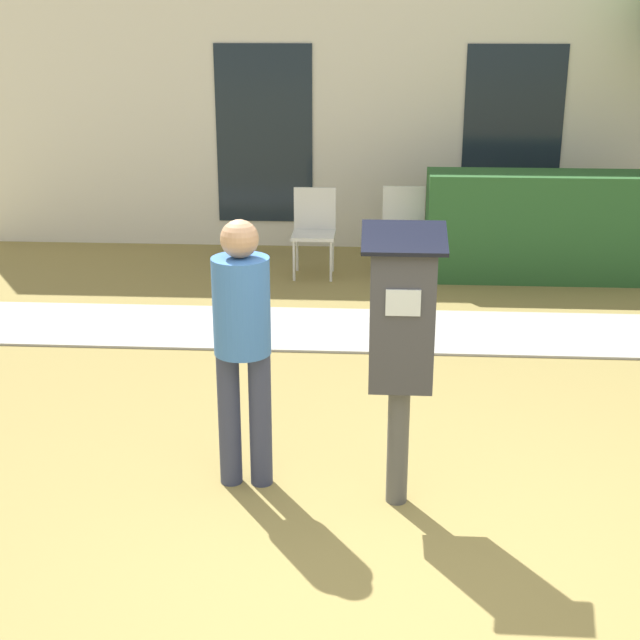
% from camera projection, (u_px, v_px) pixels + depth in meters
% --- Properties ---
extents(ground_plane, '(40.00, 40.00, 0.00)m').
position_uv_depth(ground_plane, '(392.00, 573.00, 4.41)').
color(ground_plane, olive).
extents(sidewalk, '(12.00, 1.10, 0.02)m').
position_uv_depth(sidewalk, '(387.00, 330.00, 7.73)').
color(sidewalk, '#A3A099').
rests_on(sidewalk, ground).
extents(building_facade, '(10.00, 0.26, 3.20)m').
position_uv_depth(building_facade, '(388.00, 108.00, 10.09)').
color(building_facade, silver).
rests_on(building_facade, ground).
extents(parking_meter, '(0.44, 0.31, 1.59)m').
position_uv_depth(parking_meter, '(401.00, 332.00, 4.73)').
color(parking_meter, '#4C4C4C').
rests_on(parking_meter, ground).
extents(person_standing, '(0.32, 0.32, 1.58)m').
position_uv_depth(person_standing, '(242.00, 334.00, 4.96)').
color(person_standing, '#333851').
rests_on(person_standing, ground).
extents(outdoor_chair_left, '(0.44, 0.44, 0.90)m').
position_uv_depth(outdoor_chair_left, '(314.00, 225.00, 9.28)').
color(outdoor_chair_left, silver).
rests_on(outdoor_chair_left, ground).
extents(outdoor_chair_middle, '(0.44, 0.44, 0.90)m').
position_uv_depth(outdoor_chair_middle, '(403.00, 223.00, 9.34)').
color(outdoor_chair_middle, silver).
rests_on(outdoor_chair_middle, ground).
extents(outdoor_chair_right, '(0.44, 0.44, 0.90)m').
position_uv_depth(outdoor_chair_right, '(490.00, 220.00, 9.50)').
color(outdoor_chair_right, silver).
rests_on(outdoor_chair_right, ground).
extents(hedge_row, '(2.36, 0.60, 1.10)m').
position_uv_depth(hedge_row, '(542.00, 227.00, 9.10)').
color(hedge_row, '#285628').
rests_on(hedge_row, ground).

